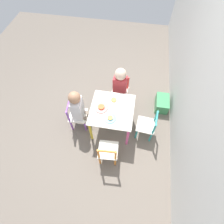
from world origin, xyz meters
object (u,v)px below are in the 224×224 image
(plate_front, at_px, (101,107))
(plate_left, at_px, (114,100))
(chair_teal, at_px, (147,126))
(chair_purple, at_px, (77,116))
(plate_right, at_px, (110,118))
(child_left, at_px, (120,85))
(storage_bin, at_px, (162,103))
(chair_red, at_px, (120,91))
(child_front, at_px, (78,108))
(chair_orange, at_px, (108,152))
(kids_table, at_px, (112,112))

(plate_front, height_order, plate_left, same)
(chair_teal, bearing_deg, chair_purple, -84.76)
(chair_purple, bearing_deg, plate_right, -106.18)
(child_left, relative_size, storage_bin, 2.40)
(chair_red, height_order, storage_bin, chair_red)
(child_front, xyz_separation_m, plate_left, (-0.19, 0.47, 0.03))
(chair_orange, height_order, plate_right, same)
(child_front, relative_size, child_left, 1.02)
(kids_table, bearing_deg, storage_bin, 123.49)
(chair_teal, xyz_separation_m, child_front, (-0.01, -1.00, 0.21))
(chair_red, distance_m, plate_front, 0.61)
(kids_table, bearing_deg, chair_purple, -84.82)
(plate_front, distance_m, plate_left, 0.21)
(chair_orange, height_order, storage_bin, chair_orange)
(chair_purple, bearing_deg, chair_orange, -135.76)
(chair_purple, height_order, chair_red, same)
(child_front, bearing_deg, storage_bin, -71.23)
(kids_table, xyz_separation_m, chair_purple, (0.05, -0.53, -0.16))
(kids_table, xyz_separation_m, chair_orange, (0.53, 0.03, -0.16))
(chair_orange, bearing_deg, plate_left, -90.81)
(chair_red, height_order, child_front, child_front)
(chair_purple, height_order, child_left, child_left)
(child_left, bearing_deg, chair_teal, -41.74)
(chair_purple, bearing_deg, storage_bin, -72.01)
(storage_bin, bearing_deg, plate_left, -65.10)
(chair_purple, bearing_deg, chair_red, -50.14)
(chair_orange, height_order, plate_front, same)
(chair_red, xyz_separation_m, child_left, (0.06, -0.01, 0.21))
(plate_front, bearing_deg, child_left, 157.71)
(plate_front, xyz_separation_m, plate_right, (0.15, 0.15, -0.00))
(child_front, height_order, child_left, child_front)
(child_left, xyz_separation_m, plate_right, (0.62, -0.04, 0.03))
(chair_purple, xyz_separation_m, chair_teal, (0.00, 1.06, 0.00))
(chair_orange, xyz_separation_m, plate_right, (-0.38, -0.03, 0.24))
(child_left, xyz_separation_m, plate_front, (0.47, -0.19, 0.03))
(kids_table, height_order, child_left, child_left)
(chair_orange, bearing_deg, storage_bin, -128.84)
(chair_purple, xyz_separation_m, storage_bin, (-0.55, 1.29, -0.15))
(child_front, xyz_separation_m, plate_right, (0.11, 0.47, 0.03))
(kids_table, bearing_deg, chair_orange, 3.65)
(chair_red, relative_size, child_left, 0.66)
(child_left, bearing_deg, plate_right, -88.77)
(chair_orange, distance_m, plate_front, 0.61)
(plate_left, bearing_deg, chair_red, 172.89)
(plate_right, bearing_deg, chair_orange, 5.10)
(chair_orange, bearing_deg, child_left, -94.12)
(chair_teal, bearing_deg, chair_orange, -40.53)
(child_front, relative_size, plate_front, 4.01)
(chair_purple, xyz_separation_m, plate_left, (-0.20, 0.53, 0.24))
(storage_bin, bearing_deg, child_left, -87.20)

